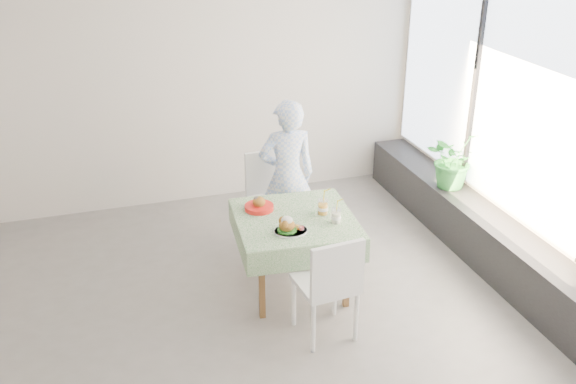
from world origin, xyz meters
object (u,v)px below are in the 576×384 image
object	(u,v)px
cafe_table	(295,245)
chair_far	(273,218)
main_dish	(289,227)
juice_cup_orange	(323,207)
chair_near	(326,304)
diner	(287,176)
potted_plant	(453,158)

from	to	relation	value
cafe_table	chair_far	xyz separation A→B (m)	(0.05, 0.87, -0.16)
cafe_table	main_dish	world-z (taller)	main_dish
chair_far	juice_cup_orange	world-z (taller)	juice_cup_orange
juice_cup_orange	chair_near	bearing A→B (deg)	-107.82
chair_near	diner	bearing A→B (deg)	84.55
juice_cup_orange	potted_plant	xyz separation A→B (m)	(1.71, 0.67, 0.01)
chair_far	chair_near	xyz separation A→B (m)	(-0.02, -1.60, -0.01)
main_dish	juice_cup_orange	size ratio (longest dim) A/B	1.05
cafe_table	potted_plant	xyz separation A→B (m)	(1.97, 0.66, 0.36)
diner	potted_plant	bearing A→B (deg)	177.93
cafe_table	chair_far	size ratio (longest dim) A/B	1.14
chair_far	diner	world-z (taller)	diner
juice_cup_orange	main_dish	bearing A→B (deg)	-149.29
chair_near	juice_cup_orange	size ratio (longest dim) A/B	3.39
diner	cafe_table	bearing A→B (deg)	79.78
cafe_table	diner	size ratio (longest dim) A/B	0.71
chair_far	juice_cup_orange	distance (m)	1.04
potted_plant	cafe_table	bearing A→B (deg)	-161.53
chair_far	juice_cup_orange	xyz separation A→B (m)	(0.21, -0.88, 0.51)
cafe_table	chair_far	distance (m)	0.89
cafe_table	main_dish	xyz separation A→B (m)	(-0.14, -0.24, 0.33)
cafe_table	main_dish	size ratio (longest dim) A/B	3.78
chair_far	potted_plant	size ratio (longest dim) A/B	1.55
potted_plant	juice_cup_orange	bearing A→B (deg)	-158.68
cafe_table	diner	world-z (taller)	diner
juice_cup_orange	chair_far	bearing A→B (deg)	103.20
diner	potted_plant	xyz separation A→B (m)	(1.80, -0.13, 0.02)
chair_near	potted_plant	xyz separation A→B (m)	(1.94, 1.39, 0.52)
main_dish	juice_cup_orange	world-z (taller)	juice_cup_orange
chair_near	juice_cup_orange	bearing A→B (deg)	72.18
diner	potted_plant	world-z (taller)	diner
chair_far	diner	bearing A→B (deg)	-34.72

